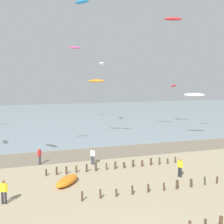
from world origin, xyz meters
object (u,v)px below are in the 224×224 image
(person_far_down_beach, at_px, (180,167))
(kite_aloft_0, at_px, (174,86))
(person_left_flank, at_px, (39,156))
(kite_aloft_4, at_px, (97,81))
(person_by_waterline, at_px, (4,191))
(person_mid_beach, at_px, (93,156))
(grounded_kite, at_px, (67,181))
(kite_aloft_5, at_px, (194,95))
(kite_aloft_6, at_px, (82,2))
(kite_aloft_8, at_px, (102,64))
(kite_aloft_2, at_px, (75,48))
(kite_aloft_12, at_px, (173,19))

(person_far_down_beach, relative_size, kite_aloft_0, 0.75)
(person_left_flank, xyz_separation_m, kite_aloft_4, (9.48, 11.54, 7.46))
(person_by_waterline, height_order, person_far_down_beach, same)
(person_by_waterline, relative_size, kite_aloft_0, 0.75)
(person_mid_beach, bearing_deg, grounded_kite, -125.47)
(kite_aloft_5, bearing_deg, grounded_kite, -118.77)
(kite_aloft_6, relative_size, kite_aloft_8, 0.66)
(kite_aloft_0, relative_size, kite_aloft_5, 0.77)
(kite_aloft_2, xyz_separation_m, kite_aloft_12, (10.99, -16.87, 2.92))
(kite_aloft_2, bearing_deg, kite_aloft_6, 72.79)
(kite_aloft_8, relative_size, kite_aloft_12, 1.15)
(person_left_flank, distance_m, kite_aloft_6, 17.10)
(kite_aloft_0, distance_m, kite_aloft_8, 14.61)
(kite_aloft_0, height_order, kite_aloft_4, kite_aloft_4)
(person_mid_beach, relative_size, kite_aloft_0, 0.75)
(kite_aloft_0, bearing_deg, person_mid_beach, 8.06)
(kite_aloft_4, relative_size, kite_aloft_8, 0.78)
(person_far_down_beach, bearing_deg, kite_aloft_4, 95.07)
(kite_aloft_0, bearing_deg, kite_aloft_4, -9.98)
(grounded_kite, bearing_deg, kite_aloft_6, -164.05)
(grounded_kite, distance_m, kite_aloft_6, 19.56)
(person_by_waterline, height_order, grounded_kite, person_by_waterline)
(kite_aloft_4, bearing_deg, kite_aloft_6, 97.12)
(kite_aloft_5, bearing_deg, kite_aloft_4, -171.74)
(grounded_kite, xyz_separation_m, kite_aloft_5, (21.22, 13.54, 6.06))
(person_by_waterline, xyz_separation_m, kite_aloft_5, (26.11, 16.06, 5.46))
(person_by_waterline, distance_m, kite_aloft_0, 43.78)
(kite_aloft_2, relative_size, kite_aloft_4, 0.95)
(person_left_flank, bearing_deg, person_mid_beach, -19.44)
(grounded_kite, height_order, kite_aloft_0, kite_aloft_0)
(person_by_waterline, distance_m, kite_aloft_2, 40.64)
(kite_aloft_0, distance_m, kite_aloft_12, 16.49)
(kite_aloft_0, xyz_separation_m, kite_aloft_6, (-22.39, -18.20, 9.66))
(person_mid_beach, relative_size, person_left_flank, 1.00)
(kite_aloft_4, distance_m, kite_aloft_5, 14.20)
(kite_aloft_5, distance_m, kite_aloft_8, 18.67)
(kite_aloft_5, relative_size, kite_aloft_6, 1.38)
(person_by_waterline, xyz_separation_m, kite_aloft_0, (31.04, 30.21, 6.43))
(person_mid_beach, relative_size, person_by_waterline, 1.00)
(person_by_waterline, relative_size, grounded_kite, 0.54)
(kite_aloft_4, distance_m, kite_aloft_8, 11.81)
(kite_aloft_2, bearing_deg, person_far_down_beach, 85.98)
(person_mid_beach, xyz_separation_m, kite_aloft_12, (15.61, 11.48, 16.49))
(kite_aloft_4, bearing_deg, person_mid_beach, 104.45)
(person_far_down_beach, distance_m, kite_aloft_2, 37.38)
(kite_aloft_12, bearing_deg, kite_aloft_6, -141.61)
(person_far_down_beach, xyz_separation_m, kite_aloft_4, (-1.75, 19.79, 7.46))
(kite_aloft_6, xyz_separation_m, kite_aloft_8, (8.42, 19.60, -5.61))
(kite_aloft_2, distance_m, kite_aloft_5, 25.11)
(kite_aloft_0, distance_m, kite_aloft_4, 20.35)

